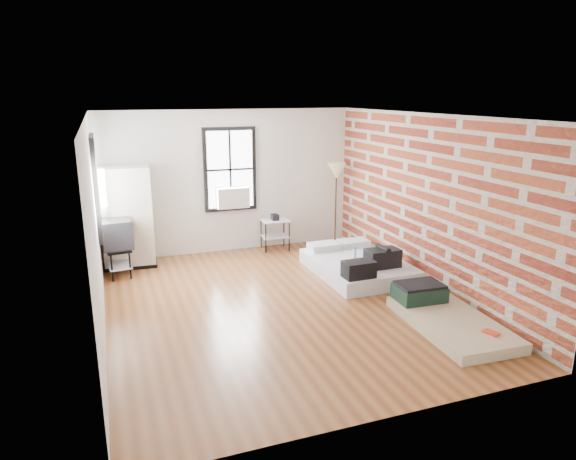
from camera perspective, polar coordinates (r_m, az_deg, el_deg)
name	(u,v)px	position (r m, az deg, el deg)	size (l,w,h in m)	color
ground	(280,305)	(7.85, -0.93, -8.31)	(6.00, 6.00, 0.00)	brown
room_shell	(286,187)	(7.74, -0.24, 4.83)	(5.02, 6.02, 2.80)	silver
mattress_main	(358,265)	(9.13, 7.83, -3.87)	(1.47, 1.98, 0.63)	white
mattress_bare	(444,315)	(7.53, 16.91, -9.03)	(1.08, 1.93, 0.41)	#C0B18B
wardrobe	(127,218)	(9.72, -17.42, 1.30)	(0.96, 0.59, 1.84)	black
side_table	(275,226)	(10.38, -1.45, 0.49)	(0.58, 0.47, 0.73)	black
floor_lamp	(336,175)	(10.60, 5.41, 6.11)	(0.37, 0.37, 1.72)	#312410
tv_stand	(117,235)	(9.33, -18.49, -0.58)	(0.55, 0.74, 1.00)	black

